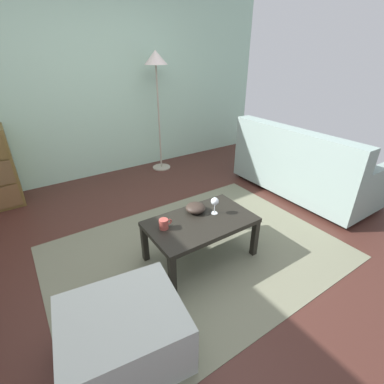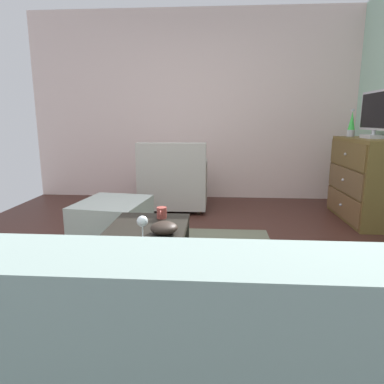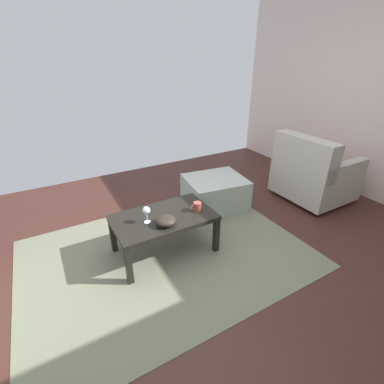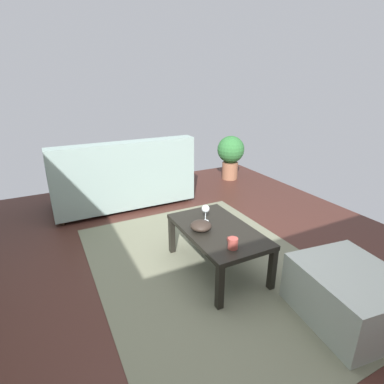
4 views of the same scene
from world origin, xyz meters
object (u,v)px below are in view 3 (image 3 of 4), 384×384
(armchair, at_px, (312,174))
(wine_glass, at_px, (146,211))
(bowl_decorative, at_px, (166,221))
(ottoman, at_px, (215,192))
(mug, at_px, (197,207))
(coffee_table, at_px, (164,220))

(armchair, bearing_deg, wine_glass, 2.04)
(wine_glass, height_order, armchair, armchair)
(bowl_decorative, distance_m, ottoman, 1.18)
(mug, xyz_separation_m, armchair, (-1.80, -0.12, -0.10))
(ottoman, bearing_deg, mug, 43.69)
(coffee_table, distance_m, mug, 0.34)
(mug, xyz_separation_m, bowl_decorative, (0.36, 0.07, -0.00))
(ottoman, bearing_deg, wine_glass, 25.98)
(coffee_table, bearing_deg, mug, 167.75)
(mug, height_order, bowl_decorative, mug)
(mug, bearing_deg, coffee_table, -12.25)
(coffee_table, xyz_separation_m, mug, (-0.32, 0.07, 0.09))
(wine_glass, height_order, mug, wine_glass)
(wine_glass, relative_size, ottoman, 0.22)
(mug, distance_m, armchair, 1.81)
(mug, bearing_deg, ottoman, -136.31)
(bowl_decorative, xyz_separation_m, ottoman, (-0.96, -0.64, -0.25))
(wine_glass, height_order, ottoman, wine_glass)
(bowl_decorative, relative_size, armchair, 0.21)
(armchair, height_order, ottoman, armchair)
(wine_glass, xyz_separation_m, armchair, (-2.29, -0.08, -0.17))
(armchair, xyz_separation_m, ottoman, (1.21, -0.45, -0.16))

